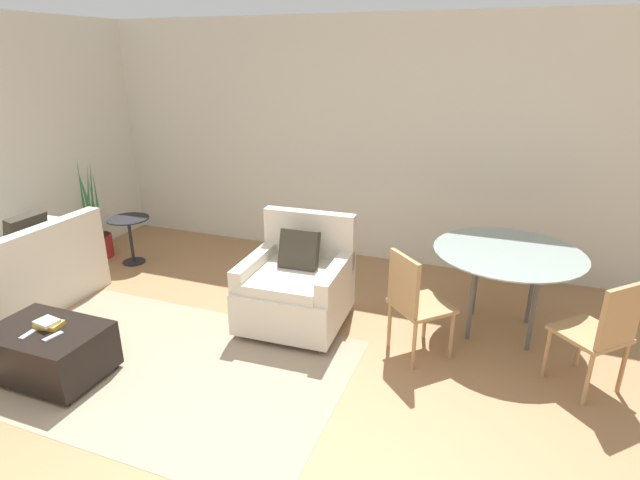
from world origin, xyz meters
TOP-DOWN VIEW (x-y plane):
  - wall_back at (0.00, 3.77)m, footprint 12.00×0.06m
  - area_rug at (-0.80, 0.93)m, footprint 2.89×1.85m
  - armchair at (-0.08, 1.97)m, footprint 0.92×0.95m
  - ottoman at (-1.52, 0.53)m, footprint 0.85×0.58m
  - book_stack at (-1.51, 0.57)m, footprint 0.20×0.16m
  - tv_remote_primary at (-1.56, 0.43)m, footprint 0.05×0.13m
  - tv_remote_secondary at (-1.37, 0.47)m, footprint 0.07×0.15m
  - potted_plant at (-2.99, 2.56)m, footprint 0.35×0.35m
  - side_table at (-2.46, 2.56)m, footprint 0.47×0.47m
  - dining_table at (1.67, 2.45)m, footprint 1.25×1.25m
  - dining_chair_near_left at (1.01, 1.78)m, footprint 0.59×0.59m
  - dining_chair_near_right at (2.34, 1.78)m, footprint 0.59×0.59m

SIDE VIEW (x-z plane):
  - area_rug at x=-0.80m, z-range 0.00..0.01m
  - ottoman at x=-1.52m, z-range 0.02..0.43m
  - potted_plant at x=-2.99m, z-range -0.33..0.89m
  - armchair at x=-0.08m, z-range -0.12..0.85m
  - side_table at x=-2.46m, z-range 0.12..0.67m
  - tv_remote_primary at x=-1.56m, z-range 0.41..0.42m
  - tv_remote_secondary at x=-1.37m, z-range 0.41..0.42m
  - book_stack at x=-1.51m, z-range 0.41..0.46m
  - dining_chair_near_left at x=1.01m, z-range 0.07..0.97m
  - dining_chair_near_right at x=2.34m, z-range 0.07..0.97m
  - dining_table at x=1.67m, z-range 0.31..1.08m
  - wall_back at x=0.00m, z-range 0.00..2.75m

